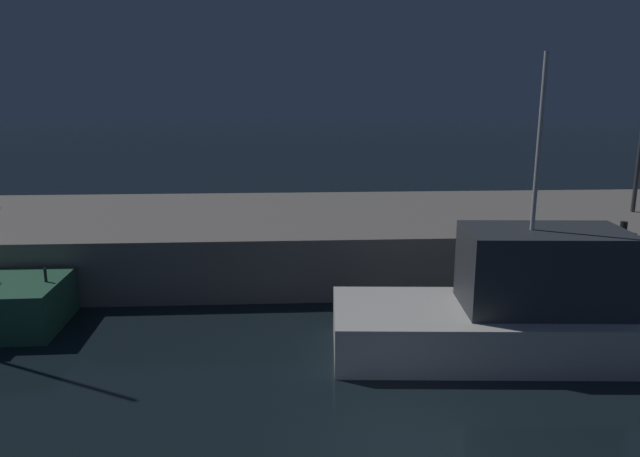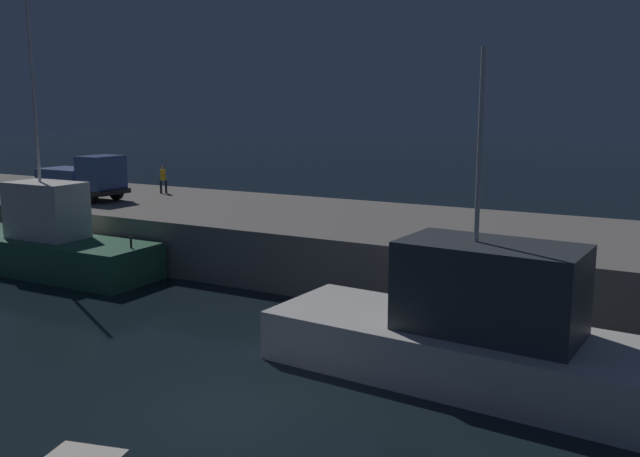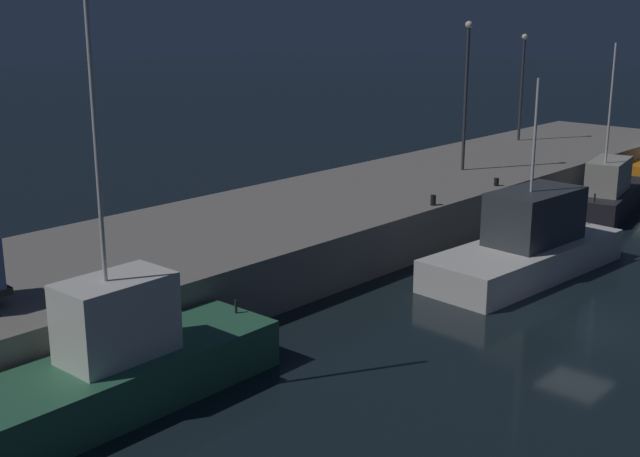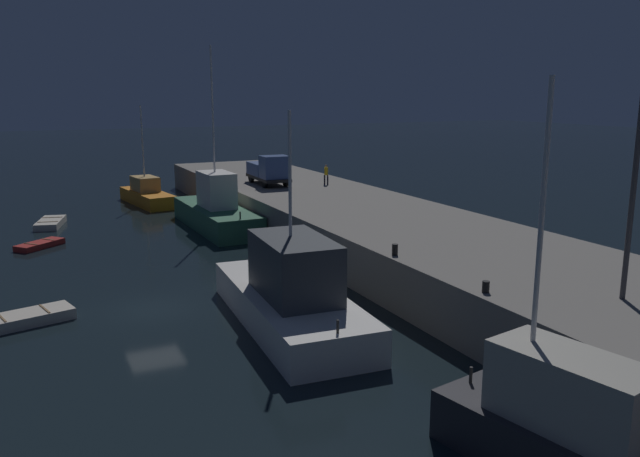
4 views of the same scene
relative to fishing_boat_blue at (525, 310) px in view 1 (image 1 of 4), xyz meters
The scene contains 5 objects.
ground_plane 7.11m from the fishing_boat_blue, 133.43° to the right, with size 320.00×320.00×0.00m, color black.
pier_quay 11.37m from the fishing_boat_blue, 114.92° to the left, with size 77.69×10.89×2.55m.
fishing_boat_blue is the anchor object (origin of this frame).
bollard_west 8.32m from the fishing_boat_blue, 41.60° to the left, with size 0.28×0.28×0.45m, color black.
bollard_central 5.55m from the fishing_boat_blue, 92.22° to the left, with size 0.28×0.28×0.54m, color black.
Camera 1 is at (-2.70, -12.34, 8.26)m, focal length 33.57 mm.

